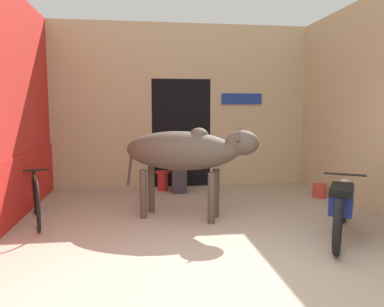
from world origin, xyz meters
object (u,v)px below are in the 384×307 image
at_px(shopkeeper_seated, 179,161).
at_px(plastic_stool, 163,180).
at_px(motorcycle_near, 342,204).
at_px(bicycle, 36,197).
at_px(cow, 186,152).
at_px(bucket, 319,191).

xyz_separation_m(shopkeeper_seated, plastic_stool, (-0.32, 0.21, -0.43)).
bearing_deg(motorcycle_near, shopkeeper_seated, 121.88).
distance_m(motorcycle_near, bicycle, 4.40).
xyz_separation_m(cow, shopkeeper_seated, (0.08, 1.87, -0.40)).
height_order(cow, motorcycle_near, cow).
distance_m(shopkeeper_seated, plastic_stool, 0.58).
distance_m(bicycle, plastic_stool, 2.83).
bearing_deg(cow, bucket, 20.60).
bearing_deg(plastic_stool, cow, -83.41).
bearing_deg(bucket, shopkeeper_seated, 162.40).
bearing_deg(shopkeeper_seated, cow, -92.38).
distance_m(bicycle, shopkeeper_seated, 2.94).
bearing_deg(cow, shopkeeper_seated, 87.62).
bearing_deg(motorcycle_near, plastic_stool, 124.19).
height_order(cow, bucket, cow).
relative_size(cow, bicycle, 1.24).
bearing_deg(bucket, bicycle, -169.72).
relative_size(cow, plastic_stool, 5.17).
xyz_separation_m(motorcycle_near, bucket, (0.78, 2.17, -0.31)).
distance_m(cow, bicycle, 2.37).
distance_m(motorcycle_near, plastic_stool, 3.91).
xyz_separation_m(bicycle, plastic_stool, (2.03, 1.96, -0.15)).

